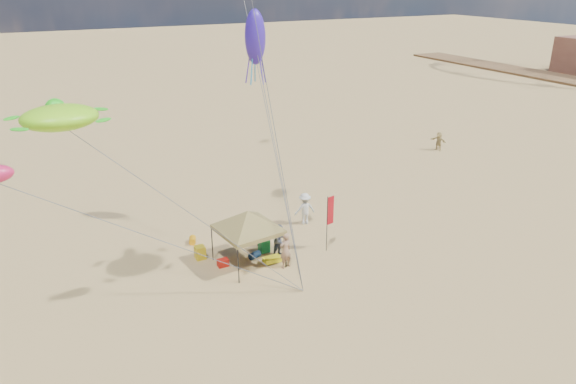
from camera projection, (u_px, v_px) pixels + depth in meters
name	position (u px, v px, depth m)	size (l,w,h in m)	color
ground	(318.00, 294.00, 24.80)	(280.00, 280.00, 0.00)	tan
canopy_tent	(248.00, 213.00, 26.39)	(5.44, 5.44, 3.38)	black
feather_flag	(330.00, 214.00, 28.03)	(0.47, 0.14, 3.12)	black
cooler_red	(223.00, 263.00, 27.11)	(0.54, 0.38, 0.38)	red
cooler_blue	(265.00, 229.00, 30.71)	(0.54, 0.38, 0.38)	#171ABE
bag_navy	(255.00, 255.00, 27.86)	(0.36, 0.36, 0.60)	#0E233E
bag_orange	(192.00, 240.00, 29.45)	(0.36, 0.36, 0.60)	orange
chair_green	(264.00, 245.00, 28.50)	(0.50, 0.50, 0.70)	#198C3E
chair_yellow	(200.00, 253.00, 27.78)	(0.50, 0.50, 0.70)	gold
crate_grey	(274.00, 259.00, 27.54)	(0.34, 0.30, 0.28)	gray
beach_cart	(272.00, 259.00, 27.42)	(0.90, 0.50, 0.24)	yellow
person_near_a	(285.00, 250.00, 26.73)	(0.69, 0.45, 1.90)	#A27A5D
person_near_b	(280.00, 240.00, 27.88)	(0.86, 0.67, 1.77)	#3B4151
person_near_c	(305.00, 209.00, 31.46)	(1.24, 0.71, 1.92)	silver
person_far_c	(439.00, 141.00, 44.86)	(1.49, 0.48, 1.61)	tan
turtle_kite	(60.00, 118.00, 20.48)	(2.89, 2.31, 0.96)	#8DF019
squid_kite	(255.00, 37.00, 27.85)	(1.09, 1.09, 2.82)	#391EB6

